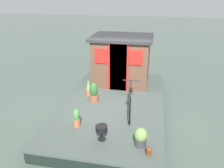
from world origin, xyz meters
name	(u,v)px	position (x,y,z in m)	size (l,w,h in m)	color
ground_plane	(113,112)	(0.00, 0.00, 0.00)	(60.00, 60.00, 0.00)	#47564C
houseboat_deck	(113,107)	(0.00, 0.00, 0.21)	(5.68, 3.24, 0.42)	#424C47
houseboat_cabin	(122,60)	(1.73, 0.00, 1.34)	(1.80, 2.25, 1.82)	brown
bicycle	(130,101)	(-0.65, -0.63, 0.82)	(1.78, 0.50, 0.88)	black
potted_plant_rosemary	(94,93)	(-0.11, 0.62, 0.71)	(0.30, 0.30, 0.64)	#935138
potted_plant_ivy	(76,118)	(-1.63, 0.68, 0.67)	(0.18, 0.18, 0.52)	#B2603D
potted_plant_succulent	(141,137)	(-2.10, -1.06, 0.65)	(0.31, 0.31, 0.47)	#38383D
potted_plant_thyme	(88,88)	(0.30, 0.93, 0.70)	(0.19, 0.19, 0.60)	#B2603D
charcoal_grill	(101,129)	(-2.05, -0.11, 0.70)	(0.29, 0.29, 0.38)	black
mooring_bollard	(149,151)	(-2.40, -1.27, 0.53)	(0.13, 0.13, 0.21)	brown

